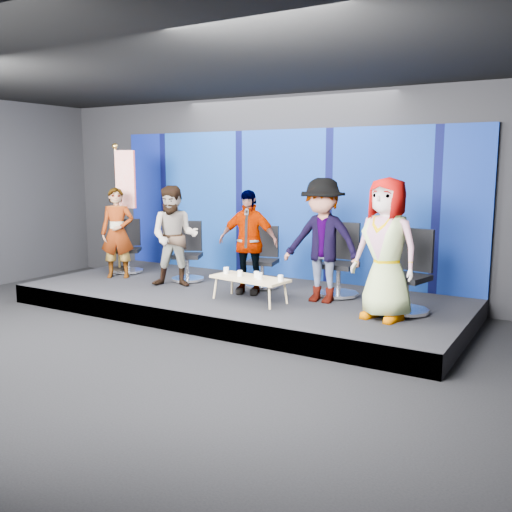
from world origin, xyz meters
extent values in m
plane|color=black|center=(0.00, 0.00, 0.00)|extent=(10.00, 10.00, 0.00)
cube|color=black|center=(0.00, 4.00, 1.75)|extent=(10.00, 0.02, 3.50)
cube|color=black|center=(0.00, 0.00, 3.50)|extent=(10.00, 8.00, 0.02)
cube|color=black|center=(0.00, 2.50, 0.15)|extent=(7.00, 3.00, 0.30)
cube|color=#070B53|center=(0.00, 3.95, 1.60)|extent=(7.00, 0.08, 2.60)
cylinder|color=silver|center=(-2.64, 2.79, 0.33)|extent=(0.77, 0.77, 0.06)
cylinder|color=silver|center=(-2.64, 2.79, 0.54)|extent=(0.06, 0.06, 0.37)
cube|color=black|center=(-2.64, 2.79, 0.73)|extent=(0.61, 0.61, 0.06)
cube|color=black|center=(-2.76, 2.98, 1.03)|extent=(0.37, 0.25, 0.51)
imported|color=black|center=(-2.47, 2.37, 1.10)|extent=(0.70, 0.63, 1.60)
cylinder|color=silver|center=(-1.21, 2.74, 0.33)|extent=(0.77, 0.77, 0.06)
cylinder|color=silver|center=(-1.21, 2.74, 0.55)|extent=(0.07, 0.07, 0.39)
cube|color=black|center=(-1.21, 2.74, 0.74)|extent=(0.62, 0.62, 0.07)
cube|color=black|center=(-1.31, 2.95, 1.06)|extent=(0.40, 0.22, 0.53)
imported|color=black|center=(-1.13, 2.30, 1.13)|extent=(1.00, 0.91, 1.66)
cylinder|color=silver|center=(0.18, 2.92, 0.33)|extent=(0.68, 0.68, 0.06)
cylinder|color=silver|center=(0.18, 2.92, 0.54)|extent=(0.07, 0.07, 0.38)
cube|color=black|center=(0.18, 2.92, 0.73)|extent=(0.54, 0.54, 0.07)
cube|color=black|center=(0.13, 3.14, 1.04)|extent=(0.41, 0.14, 0.52)
imported|color=black|center=(0.18, 2.47, 1.11)|extent=(1.01, 0.60, 1.62)
cylinder|color=silver|center=(1.49, 2.99, 0.33)|extent=(0.64, 0.64, 0.06)
cylinder|color=silver|center=(1.49, 2.99, 0.57)|extent=(0.07, 0.07, 0.42)
cube|color=black|center=(1.49, 2.99, 0.78)|extent=(0.51, 0.51, 0.07)
cube|color=black|center=(1.48, 3.24, 1.13)|extent=(0.46, 0.06, 0.58)
imported|color=black|center=(1.40, 2.54, 1.21)|extent=(1.18, 0.69, 1.81)
cylinder|color=silver|center=(2.66, 2.51, 0.33)|extent=(0.76, 0.76, 0.06)
cylinder|color=silver|center=(2.66, 2.51, 0.58)|extent=(0.07, 0.07, 0.43)
cube|color=black|center=(2.66, 2.51, 0.79)|extent=(0.61, 0.61, 0.07)
cube|color=black|center=(2.72, 2.76, 1.14)|extent=(0.47, 0.15, 0.59)
imported|color=black|center=(2.50, 2.09, 1.22)|extent=(1.01, 0.77, 1.84)
cube|color=tan|center=(0.49, 2.02, 0.64)|extent=(1.23, 0.65, 0.04)
cylinder|color=tan|center=(-0.05, 1.90, 0.46)|extent=(0.03, 0.03, 0.32)
cylinder|color=tan|center=(0.00, 2.28, 0.46)|extent=(0.03, 0.03, 0.32)
cylinder|color=tan|center=(0.97, 1.76, 0.46)|extent=(0.03, 0.03, 0.32)
cylinder|color=tan|center=(1.02, 2.14, 0.46)|extent=(0.03, 0.03, 0.32)
cylinder|color=white|center=(0.02, 2.09, 0.71)|extent=(0.08, 0.08, 0.10)
cylinder|color=white|center=(0.33, 2.00, 0.71)|extent=(0.08, 0.08, 0.09)
cylinder|color=white|center=(0.58, 2.06, 0.71)|extent=(0.08, 0.08, 0.09)
cylinder|color=white|center=(0.68, 1.97, 0.71)|extent=(0.08, 0.08, 0.10)
cylinder|color=white|center=(1.01, 2.00, 0.71)|extent=(0.08, 0.08, 0.09)
cylinder|color=black|center=(-2.79, 2.73, 0.35)|extent=(0.32, 0.32, 0.10)
cylinder|color=#B78A3A|center=(-2.79, 2.73, 1.49)|extent=(0.04, 0.04, 2.18)
sphere|color=#B78A3A|center=(-2.79, 2.73, 2.63)|extent=(0.11, 0.11, 0.11)
cube|color=red|center=(-2.60, 2.75, 2.03)|extent=(0.38, 0.15, 1.04)
camera|label=1|loc=(4.75, -5.00, 2.30)|focal=40.00mm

